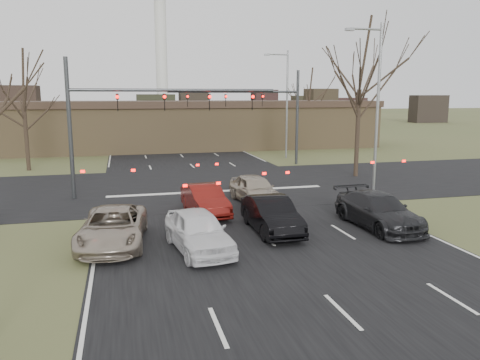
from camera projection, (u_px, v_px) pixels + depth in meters
The scene contains 17 objects.
ground at pixel (291, 263), 16.70m from camera, with size 360.00×360.00×0.00m, color #4B542D.
road_main at pixel (158, 133), 73.93m from camera, with size 14.00×300.00×0.02m, color black.
road_cross at pixel (212, 185), 31.00m from camera, with size 200.00×14.00×0.02m, color black.
building at pixel (191, 124), 52.95m from camera, with size 42.40×10.40×5.30m.
mast_arm_near at pixel (129, 110), 26.93m from camera, with size 12.12×0.24×8.00m.
mast_arm_far at pixel (266, 106), 39.24m from camera, with size 11.12×0.24×8.00m.
streetlight_right_near at pixel (375, 101), 27.38m from camera, with size 2.34×0.25×10.00m.
streetlight_right_far at pixel (285, 99), 43.71m from camera, with size 2.34×0.25×10.00m.
tree_right_near at pixel (361, 52), 33.04m from camera, with size 6.90×6.90×11.50m.
tree_left_far at pixel (21, 76), 36.09m from camera, with size 5.70×5.70×9.50m.
tree_right_far at pixel (309, 86), 52.47m from camera, with size 5.40×5.40×9.00m.
car_silver_suv at pixel (113, 227), 18.56m from camera, with size 2.46×5.33×1.48m, color #A59785.
car_white_sedan at pixel (198, 231), 17.89m from camera, with size 1.87×4.65×1.58m, color white.
car_black_hatch at pixel (271, 215), 20.39m from camera, with size 1.63×4.66×1.54m, color black.
car_charcoal_sedan at pixel (378, 211), 21.09m from camera, with size 2.16×5.31×1.54m, color black.
car_red_ahead at pixel (205, 200), 23.45m from camera, with size 1.56×4.48×1.48m, color #64120E.
car_silver_ahead at pixel (255, 189), 25.86m from camera, with size 1.85×4.61×1.57m, color #A89C88.
Camera 1 is at (-5.69, -14.96, 5.89)m, focal length 35.00 mm.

